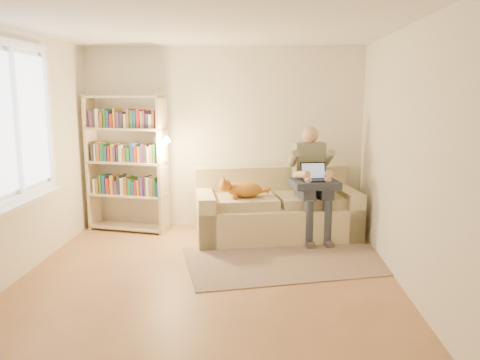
# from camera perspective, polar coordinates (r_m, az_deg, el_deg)

# --- Properties ---
(floor) EXTENTS (4.50, 4.50, 0.00)m
(floor) POSITION_cam_1_polar(r_m,az_deg,el_deg) (4.95, -4.22, -12.59)
(floor) COLOR #926542
(floor) RESTS_ON ground
(ceiling) EXTENTS (4.00, 4.50, 0.02)m
(ceiling) POSITION_cam_1_polar(r_m,az_deg,el_deg) (4.60, -4.67, 18.74)
(ceiling) COLOR white
(ceiling) RESTS_ON wall_back
(wall_left) EXTENTS (0.02, 4.50, 2.60)m
(wall_left) POSITION_cam_1_polar(r_m,az_deg,el_deg) (5.24, -26.71, 2.39)
(wall_left) COLOR silver
(wall_left) RESTS_ON floor
(wall_right) EXTENTS (0.02, 4.50, 2.60)m
(wall_right) POSITION_cam_1_polar(r_m,az_deg,el_deg) (4.78, 20.12, 2.20)
(wall_right) COLOR silver
(wall_right) RESTS_ON floor
(wall_back) EXTENTS (4.00, 0.02, 2.60)m
(wall_back) POSITION_cam_1_polar(r_m,az_deg,el_deg) (6.82, -2.08, 5.09)
(wall_back) COLOR silver
(wall_back) RESTS_ON floor
(wall_front) EXTENTS (4.00, 0.02, 2.60)m
(wall_front) POSITION_cam_1_polar(r_m,az_deg,el_deg) (2.42, -11.07, -4.83)
(wall_front) COLOR silver
(wall_front) RESTS_ON floor
(window) EXTENTS (0.12, 1.52, 1.69)m
(window) POSITION_cam_1_polar(r_m,az_deg,el_deg) (5.38, -25.25, 3.49)
(window) COLOR white
(window) RESTS_ON wall_left
(sofa) EXTENTS (2.31, 1.36, 0.92)m
(sofa) POSITION_cam_1_polar(r_m,az_deg,el_deg) (6.47, 4.36, -3.92)
(sofa) COLOR beige
(sofa) RESTS_ON floor
(person) EXTENTS (0.51, 0.71, 1.51)m
(person) POSITION_cam_1_polar(r_m,az_deg,el_deg) (6.32, 8.72, 0.48)
(person) COLOR gray
(person) RESTS_ON sofa
(cat) EXTENTS (0.68, 0.33, 0.26)m
(cat) POSITION_cam_1_polar(r_m,az_deg,el_deg) (6.16, -0.09, -1.15)
(cat) COLOR orange
(cat) RESTS_ON sofa
(blanket) EXTENTS (0.67, 0.59, 0.09)m
(blanket) POSITION_cam_1_polar(r_m,az_deg,el_deg) (6.20, 9.12, -0.45)
(blanket) COLOR #272E44
(blanket) RESTS_ON person
(laptop) EXTENTS (0.38, 0.33, 0.29)m
(laptop) POSITION_cam_1_polar(r_m,az_deg,el_deg) (6.19, 9.12, 0.51)
(laptop) COLOR black
(laptop) RESTS_ON blanket
(bookshelf) EXTENTS (1.27, 0.60, 1.93)m
(bookshelf) POSITION_cam_1_polar(r_m,az_deg,el_deg) (6.75, -13.66, 2.75)
(bookshelf) COLOR beige
(bookshelf) RESTS_ON floor
(rug) EXTENTS (2.61, 1.93, 0.01)m
(rug) POSITION_cam_1_polar(r_m,az_deg,el_deg) (5.60, 5.77, -9.73)
(rug) COLOR gray
(rug) RESTS_ON floor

